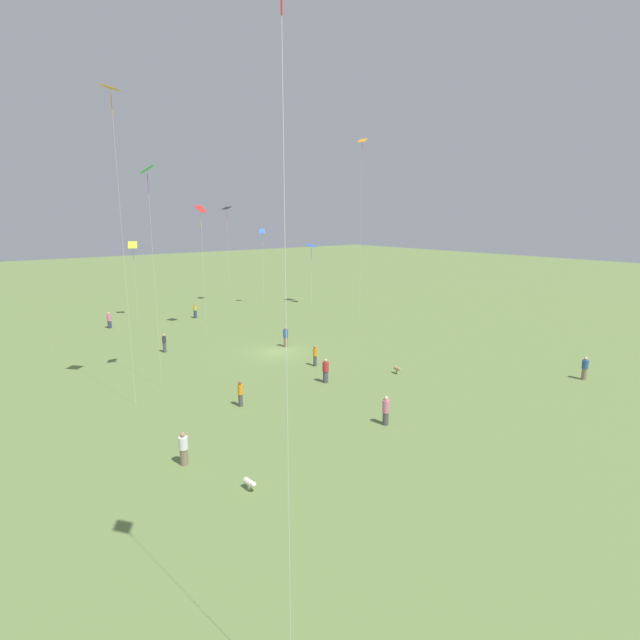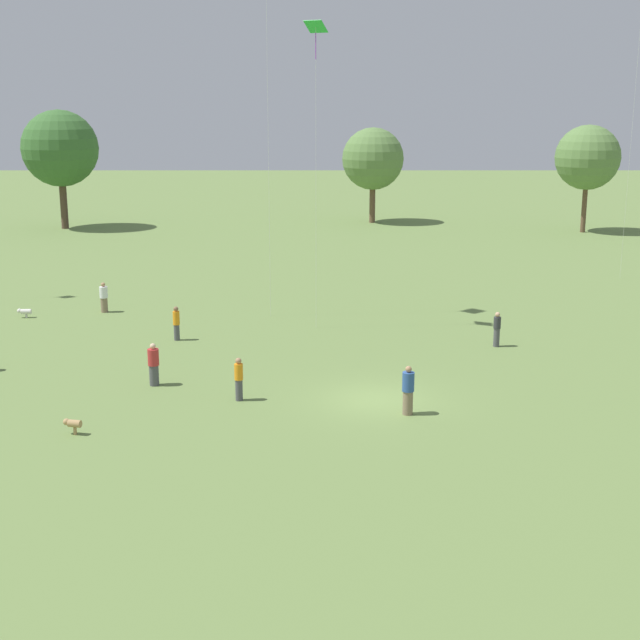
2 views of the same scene
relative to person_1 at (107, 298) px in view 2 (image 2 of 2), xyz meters
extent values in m
plane|color=olive|center=(14.22, -15.04, -0.82)|extent=(240.00, 240.00, 0.00)
cylinder|color=brown|center=(-11.55, 33.65, 1.53)|extent=(0.65, 0.65, 4.71)
sphere|color=#38662D|center=(-11.55, 33.65, 6.47)|extent=(6.89, 6.89, 6.89)
cylinder|color=brown|center=(17.08, 37.75, 1.13)|extent=(0.56, 0.56, 3.90)
sphere|color=#5B7F42|center=(17.08, 37.75, 5.28)|extent=(5.89, 5.89, 5.89)
cylinder|color=brown|center=(35.63, 31.23, 1.42)|extent=(0.44, 0.44, 4.49)
sphere|color=#5B7F42|center=(35.63, 31.23, 5.80)|extent=(5.68, 5.68, 5.68)
cylinder|color=#847056|center=(0.00, 0.00, -0.41)|extent=(0.48, 0.48, 0.82)
cylinder|color=white|center=(0.00, 0.00, 0.31)|extent=(0.56, 0.56, 0.63)
sphere|color=#A87A56|center=(0.00, 0.00, 0.74)|extent=(0.24, 0.24, 0.24)
cylinder|color=#847056|center=(15.31, -16.68, -0.37)|extent=(0.50, 0.50, 0.91)
cylinder|color=#2D5193|center=(15.31, -16.68, 0.46)|extent=(0.59, 0.59, 0.73)
sphere|color=#A87A56|center=(15.31, -16.68, 0.94)|extent=(0.24, 0.24, 0.24)
cylinder|color=#4C4C51|center=(5.16, -13.16, -0.39)|extent=(0.44, 0.44, 0.87)
cylinder|color=#B72D2D|center=(5.16, -13.16, 0.39)|extent=(0.52, 0.52, 0.69)
sphere|color=beige|center=(5.16, -13.16, 0.85)|extent=(0.24, 0.24, 0.24)
cylinder|color=#4C4C51|center=(8.84, -15.07, -0.40)|extent=(0.40, 0.40, 0.85)
cylinder|color=orange|center=(8.84, -15.07, 0.35)|extent=(0.47, 0.47, 0.65)
sphere|color=#A87A56|center=(8.84, -15.07, 0.79)|extent=(0.24, 0.24, 0.24)
cylinder|color=#4C4C51|center=(20.48, -7.16, -0.38)|extent=(0.33, 0.33, 0.89)
cylinder|color=#333338|center=(20.48, -7.16, 0.35)|extent=(0.39, 0.39, 0.56)
sphere|color=tan|center=(20.48, -7.16, 0.75)|extent=(0.24, 0.24, 0.24)
cylinder|color=#4C4C51|center=(4.98, -6.00, -0.43)|extent=(0.36, 0.36, 0.79)
cylinder|color=orange|center=(4.98, -6.00, 0.30)|extent=(0.42, 0.42, 0.67)
sphere|color=brown|center=(4.98, -6.00, 0.76)|extent=(0.24, 0.24, 0.24)
cylinder|color=silver|center=(9.31, -0.79, 8.69)|extent=(0.01, 0.01, 19.02)
cylinder|color=silver|center=(31.95, 9.71, 10.02)|extent=(0.01, 0.01, 21.69)
cube|color=green|center=(11.82, -3.49, 14.10)|extent=(1.21, 1.15, 0.53)
cylinder|color=purple|center=(11.82, -3.49, 13.20)|extent=(0.04, 0.04, 1.22)
cylinder|color=silver|center=(11.82, -3.49, 6.64)|extent=(0.01, 0.01, 14.92)
cylinder|color=tan|center=(3.38, -18.78, -0.41)|extent=(0.50, 0.36, 0.27)
sphere|color=tan|center=(3.08, -18.71, -0.37)|extent=(0.24, 0.24, 0.24)
cylinder|color=tan|center=(3.38, -18.78, -0.69)|extent=(0.12, 0.12, 0.28)
cylinder|color=silver|center=(-3.94, -1.31, -0.48)|extent=(0.55, 0.31, 0.28)
sphere|color=silver|center=(-4.30, -1.33, -0.44)|extent=(0.25, 0.25, 0.25)
cylinder|color=silver|center=(-3.94, -1.31, -0.72)|extent=(0.13, 0.13, 0.20)
camera|label=1|loc=(-21.68, 8.83, 11.12)|focal=28.00mm
camera|label=2|loc=(12.02, -48.31, 10.61)|focal=50.00mm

